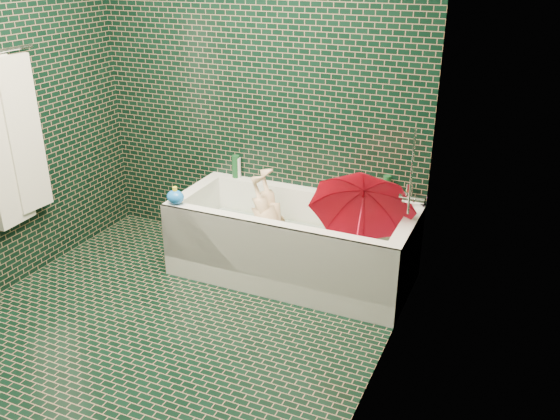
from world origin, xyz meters
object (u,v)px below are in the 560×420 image
at_px(child, 273,233).
at_px(rubber_duck, 389,198).
at_px(umbrella, 359,221).
at_px(bathtub, 292,249).
at_px(bath_toy, 175,197).

height_order(child, rubber_duck, rubber_duck).
xyz_separation_m(umbrella, rubber_duck, (0.09, 0.39, 0.03)).
xyz_separation_m(child, rubber_duck, (0.76, 0.31, 0.28)).
height_order(umbrella, rubber_duck, umbrella).
height_order(child, umbrella, umbrella).
bearing_deg(bathtub, umbrella, -8.02).
bearing_deg(child, bathtub, 86.19).
bearing_deg(bathtub, child, 175.57).
distance_m(umbrella, bath_toy, 1.29).
bearing_deg(bathtub, bath_toy, -158.68).
relative_size(child, rubber_duck, 7.58).
xyz_separation_m(bathtub, bath_toy, (-0.76, -0.30, 0.39)).
distance_m(child, umbrella, 0.71).
height_order(bathtub, child, bathtub).
height_order(umbrella, bath_toy, umbrella).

